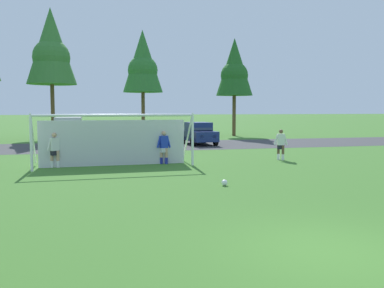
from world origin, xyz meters
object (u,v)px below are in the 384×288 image
player_striker_near (281,145)px  parked_car_slot_left (116,134)px  player_defender_far (164,147)px  parked_car_slot_center (199,133)px  soccer_goal (114,139)px  player_midfield_center (55,150)px  parked_car_slot_far_left (69,132)px  parked_car_slot_center_left (156,134)px  soccer_ball (225,183)px

player_striker_near → parked_car_slot_left: 13.59m
player_defender_far → player_striker_near: bearing=0.7°
player_defender_far → parked_car_slot_center: size_ratio=0.38×
soccer_goal → player_defender_far: 2.48m
player_striker_near → player_defender_far: size_ratio=1.00×
parked_car_slot_center → player_midfield_center: bearing=-132.2°
player_striker_near → parked_car_slot_center: (-1.71, 10.64, 0.05)m
soccer_goal → parked_car_slot_far_left: 11.11m
player_defender_far → parked_car_slot_far_left: (-4.96, 10.60, 0.29)m
player_defender_far → parked_car_slot_center_left: size_ratio=0.38×
player_defender_far → parked_car_slot_center: 11.69m
parked_car_slot_far_left → parked_car_slot_left: size_ratio=1.11×
player_striker_near → player_defender_far: same height
soccer_ball → parked_car_slot_center: parked_car_slot_center is taller
player_midfield_center → player_defender_far: same height
parked_car_slot_left → parked_car_slot_center: size_ratio=0.98×
player_midfield_center → soccer_goal: bearing=-1.9°
parked_car_slot_far_left → player_defender_far: bearing=-64.9°
player_striker_near → player_defender_far: 6.39m
parked_car_slot_far_left → parked_car_slot_center: parked_car_slot_far_left is taller
player_striker_near → player_midfield_center: 11.56m
parked_car_slot_far_left → parked_car_slot_center_left: size_ratio=1.08×
parked_car_slot_far_left → parked_car_slot_center_left: parked_car_slot_far_left is taller
parked_car_slot_center → player_defender_far: bearing=-113.6°
soccer_ball → player_defender_far: (-1.03, 6.45, 0.71)m
player_midfield_center → player_defender_far: bearing=1.3°
soccer_ball → parked_car_slot_center_left: bearing=89.1°
soccer_ball → parked_car_slot_center: (3.65, 17.17, 0.77)m
soccer_ball → player_midfield_center: player_midfield_center is taller
soccer_goal → parked_car_slot_center_left: bearing=70.8°
soccer_goal → player_defender_far: (2.43, 0.21, -0.47)m
player_defender_far → parked_car_slot_center_left: 10.52m
parked_car_slot_far_left → parked_car_slot_center: (9.64, 0.12, -0.24)m
player_defender_far → parked_car_slot_far_left: bearing=115.1°
parked_car_slot_center_left → parked_car_slot_center: same height
soccer_ball → parked_car_slot_far_left: size_ratio=0.05×
player_striker_near → parked_car_slot_center_left: 11.55m
parked_car_slot_far_left → parked_car_slot_center_left: (6.24, -0.16, -0.24)m
player_midfield_center → parked_car_slot_center_left: 12.38m
soccer_goal → player_striker_near: size_ratio=4.55×
soccer_ball → player_defender_far: player_defender_far is taller
soccer_ball → player_striker_near: 8.47m
player_midfield_center → parked_car_slot_center_left: size_ratio=0.38×
soccer_ball → parked_car_slot_left: (-2.64, 17.52, 0.77)m
soccer_ball → parked_car_slot_center_left: (0.25, 16.89, 0.77)m
parked_car_slot_far_left → parked_car_slot_left: 3.39m
parked_car_slot_far_left → parked_car_slot_center: bearing=0.7°
soccer_ball → player_striker_near: player_striker_near is taller
parked_car_slot_center_left → soccer_ball: bearing=-90.9°
player_midfield_center → parked_car_slot_far_left: size_ratio=0.35×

